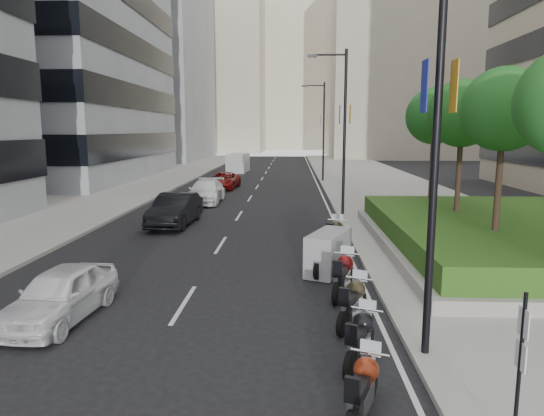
# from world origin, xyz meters

# --- Properties ---
(ground) EXTENTS (160.00, 160.00, 0.00)m
(ground) POSITION_xyz_m (0.00, 0.00, 0.00)
(ground) COLOR black
(ground) RESTS_ON ground
(sidewalk_right) EXTENTS (10.00, 100.00, 0.15)m
(sidewalk_right) POSITION_xyz_m (9.00, 30.00, 0.07)
(sidewalk_right) COLOR #9E9B93
(sidewalk_right) RESTS_ON ground
(sidewalk_left) EXTENTS (8.00, 100.00, 0.15)m
(sidewalk_left) POSITION_xyz_m (-12.00, 30.00, 0.07)
(sidewalk_left) COLOR #9E9B93
(sidewalk_left) RESTS_ON ground
(lane_edge) EXTENTS (0.12, 100.00, 0.01)m
(lane_edge) POSITION_xyz_m (3.70, 30.00, 0.01)
(lane_edge) COLOR silver
(lane_edge) RESTS_ON ground
(lane_centre) EXTENTS (0.12, 100.00, 0.01)m
(lane_centre) POSITION_xyz_m (-1.50, 30.00, 0.01)
(lane_centre) COLOR silver
(lane_centre) RESTS_ON ground
(building_grey_far) EXTENTS (22.00, 26.00, 30.00)m
(building_grey_far) POSITION_xyz_m (-24.00, 70.00, 15.00)
(building_grey_far) COLOR gray
(building_grey_far) RESTS_ON ground
(building_cream_right) EXTENTS (28.00, 24.00, 36.00)m
(building_cream_right) POSITION_xyz_m (22.00, 80.00, 18.00)
(building_cream_right) COLOR #B7AD93
(building_cream_right) RESTS_ON ground
(building_cream_left) EXTENTS (26.00, 24.00, 34.00)m
(building_cream_left) POSITION_xyz_m (-18.00, 100.00, 17.00)
(building_cream_left) COLOR #B7AD93
(building_cream_left) RESTS_ON ground
(building_cream_centre) EXTENTS (30.00, 24.00, 38.00)m
(building_cream_centre) POSITION_xyz_m (2.00, 120.00, 19.00)
(building_cream_centre) COLOR #B7AD93
(building_cream_centre) RESTS_ON ground
(planter) EXTENTS (10.00, 14.00, 0.40)m
(planter) POSITION_xyz_m (10.00, 10.00, 0.35)
(planter) COLOR #9C9891
(planter) RESTS_ON sidewalk_right
(hedge) EXTENTS (9.40, 13.40, 0.80)m
(hedge) POSITION_xyz_m (10.00, 10.00, 0.95)
(hedge) COLOR #234714
(hedge) RESTS_ON planter
(tree_1) EXTENTS (2.80, 2.80, 6.30)m
(tree_1) POSITION_xyz_m (8.50, 8.00, 5.42)
(tree_1) COLOR #332319
(tree_1) RESTS_ON planter
(tree_2) EXTENTS (2.80, 2.80, 6.30)m
(tree_2) POSITION_xyz_m (8.50, 12.00, 5.42)
(tree_2) COLOR #332319
(tree_2) RESTS_ON planter
(tree_3) EXTENTS (2.80, 2.80, 6.30)m
(tree_3) POSITION_xyz_m (8.50, 16.00, 5.42)
(tree_3) COLOR #332319
(tree_3) RESTS_ON planter
(lamp_post_0) EXTENTS (2.34, 0.45, 9.00)m
(lamp_post_0) POSITION_xyz_m (4.14, 1.00, 5.07)
(lamp_post_0) COLOR black
(lamp_post_0) RESTS_ON ground
(lamp_post_1) EXTENTS (2.34, 0.45, 9.00)m
(lamp_post_1) POSITION_xyz_m (4.14, 18.00, 5.07)
(lamp_post_1) COLOR black
(lamp_post_1) RESTS_ON ground
(lamp_post_2) EXTENTS (2.34, 0.45, 9.00)m
(lamp_post_2) POSITION_xyz_m (4.14, 36.00, 5.07)
(lamp_post_2) COLOR black
(lamp_post_2) RESTS_ON ground
(parking_sign) EXTENTS (0.06, 0.32, 2.50)m
(parking_sign) POSITION_xyz_m (4.80, -2.00, 1.46)
(parking_sign) COLOR black
(parking_sign) RESTS_ON ground
(motorcycle_1) EXTENTS (0.93, 1.91, 1.00)m
(motorcycle_1) POSITION_xyz_m (2.67, -1.23, 0.54)
(motorcycle_1) COLOR black
(motorcycle_1) RESTS_ON ground
(motorcycle_2) EXTENTS (0.97, 1.93, 1.02)m
(motorcycle_2) POSITION_xyz_m (2.91, 0.77, 0.54)
(motorcycle_2) COLOR black
(motorcycle_2) RESTS_ON ground
(motorcycle_3) EXTENTS (1.05, 1.98, 1.06)m
(motorcycle_3) POSITION_xyz_m (3.01, 2.81, 0.57)
(motorcycle_3) COLOR black
(motorcycle_3) RESTS_ON ground
(motorcycle_4) EXTENTS (0.95, 2.22, 1.14)m
(motorcycle_4) POSITION_xyz_m (2.98, 4.95, 0.61)
(motorcycle_4) COLOR black
(motorcycle_4) RESTS_ON ground
(motorcycle_5) EXTENTS (1.74, 2.48, 1.40)m
(motorcycle_5) POSITION_xyz_m (2.71, 7.18, 0.70)
(motorcycle_5) COLOR black
(motorcycle_5) RESTS_ON ground
(motorcycle_6) EXTENTS (1.01, 2.35, 1.21)m
(motorcycle_6) POSITION_xyz_m (3.15, 10.01, 0.65)
(motorcycle_6) COLOR black
(motorcycle_6) RESTS_ON ground
(car_a) EXTENTS (1.92, 4.08, 1.35)m
(car_a) POSITION_xyz_m (-4.35, 2.78, 0.67)
(car_a) COLOR white
(car_a) RESTS_ON ground
(car_b) EXTENTS (1.95, 4.95, 1.60)m
(car_b) POSITION_xyz_m (-4.40, 15.10, 0.80)
(car_b) COLOR black
(car_b) RESTS_ON ground
(car_c) EXTENTS (2.10, 5.13, 1.49)m
(car_c) POSITION_xyz_m (-4.22, 22.84, 0.74)
(car_c) COLOR white
(car_c) RESTS_ON ground
(car_d) EXTENTS (2.59, 5.01, 1.35)m
(car_d) POSITION_xyz_m (-4.18, 30.48, 0.68)
(car_d) COLOR maroon
(car_d) RESTS_ON ground
(delivery_van) EXTENTS (2.26, 5.12, 2.10)m
(delivery_van) POSITION_xyz_m (-4.72, 46.25, 0.98)
(delivery_van) COLOR #BABABD
(delivery_van) RESTS_ON ground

